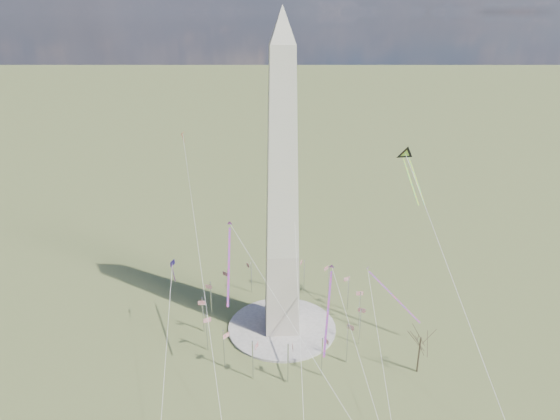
{
  "coord_description": "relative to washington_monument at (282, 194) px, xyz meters",
  "views": [
    {
      "loc": [
        -9.3,
        -140.55,
        98.86
      ],
      "look_at": [
        -0.66,
        0.0,
        42.86
      ],
      "focal_mm": 32.0,
      "sensor_mm": 36.0,
      "label": 1
    }
  ],
  "objects": [
    {
      "name": "flagpole_ring",
      "position": [
        -0.0,
        -0.0,
        -40.68
      ],
      "size": [
        54.4,
        54.4,
        13.0
      ],
      "color": "silver",
      "rests_on": "ground"
    },
    {
      "name": "tree_near",
      "position": [
        38.44,
        -23.98,
        -35.09
      ],
      "size": [
        10.3,
        10.3,
        18.03
      ],
      "color": "#4C3F2E",
      "rests_on": "ground"
    },
    {
      "name": "kite_diamond_purple",
      "position": [
        -34.56,
        0.83,
        -23.57
      ],
      "size": [
        1.98,
        2.78,
        8.4
      ],
      "rotation": [
        0.0,
        0.0,
        3.05
      ],
      "color": "navy",
      "rests_on": "ground"
    },
    {
      "name": "washington_monument",
      "position": [
        0.0,
        0.0,
        0.0
      ],
      "size": [
        15.56,
        15.56,
        100.0
      ],
      "color": "beige",
      "rests_on": "plaza"
    },
    {
      "name": "kite_streamer_right",
      "position": [
        33.97,
        -0.89,
        -32.94
      ],
      "size": [
        16.02,
        14.58,
        14.03
      ],
      "rotation": [
        0.0,
        0.0,
        3.98
      ],
      "color": "red",
      "rests_on": "ground"
    },
    {
      "name": "ground",
      "position": [
        0.0,
        0.0,
        -47.95
      ],
      "size": [
        2000.0,
        2000.0,
        0.0
      ],
      "primitive_type": "plane",
      "color": "#596331",
      "rests_on": "ground"
    },
    {
      "name": "plaza",
      "position": [
        0.0,
        0.0,
        -47.55
      ],
      "size": [
        36.0,
        36.0,
        0.8
      ],
      "primitive_type": "cylinder",
      "color": "beige",
      "rests_on": "ground"
    },
    {
      "name": "kite_small_red",
      "position": [
        -33.58,
        38.9,
        9.7
      ],
      "size": [
        1.26,
        1.92,
        4.15
      ],
      "rotation": [
        0.0,
        0.0,
        2.59
      ],
      "color": "red",
      "rests_on": "ground"
    },
    {
      "name": "kite_streamer_left",
      "position": [
        12.33,
        -18.28,
        -24.69
      ],
      "size": [
        6.57,
        23.22,
        16.15
      ],
      "rotation": [
        0.0,
        0.0,
        2.92
      ],
      "color": "red",
      "rests_on": "ground"
    },
    {
      "name": "kite_delta_black",
      "position": [
        41.83,
        14.73,
        6.65
      ],
      "size": [
        6.8,
        18.1,
        14.93
      ],
      "rotation": [
        0.0,
        0.0,
        3.23
      ],
      "color": "black",
      "rests_on": "ground"
    },
    {
      "name": "kite_streamer_mid",
      "position": [
        -16.09,
        -9.68,
        -13.6
      ],
      "size": [
        2.17,
        23.18,
        15.92
      ],
      "rotation": [
        0.0,
        0.0,
        3.13
      ],
      "color": "red",
      "rests_on": "ground"
    },
    {
      "name": "kite_small_white",
      "position": [
        4.7,
        44.4,
        35.52
      ],
      "size": [
        1.43,
        2.04,
        4.23
      ],
      "rotation": [
        0.0,
        0.0,
        2.37
      ],
      "color": "white",
      "rests_on": "ground"
    }
  ]
}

